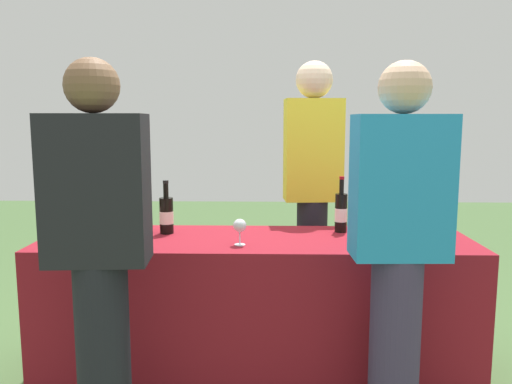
# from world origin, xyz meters

# --- Properties ---
(ground_plane) EXTENTS (12.00, 12.00, 0.00)m
(ground_plane) POSITION_xyz_m (0.00, 0.00, 0.00)
(ground_plane) COLOR #476638
(tasting_table) EXTENTS (2.29, 0.65, 0.76)m
(tasting_table) POSITION_xyz_m (0.00, 0.00, 0.38)
(tasting_table) COLOR maroon
(tasting_table) RESTS_ON ground_plane
(wine_bottle_0) EXTENTS (0.08, 0.08, 0.32)m
(wine_bottle_0) POSITION_xyz_m (-0.62, 0.09, 0.88)
(wine_bottle_0) COLOR black
(wine_bottle_0) RESTS_ON tasting_table
(wine_bottle_1) EXTENTS (0.08, 0.08, 0.30)m
(wine_bottle_1) POSITION_xyz_m (-0.50, 0.11, 0.87)
(wine_bottle_1) COLOR black
(wine_bottle_1) RESTS_ON tasting_table
(wine_bottle_2) EXTENTS (0.07, 0.07, 0.32)m
(wine_bottle_2) POSITION_xyz_m (0.48, 0.17, 0.88)
(wine_bottle_2) COLOR black
(wine_bottle_2) RESTS_ON tasting_table
(wine_bottle_3) EXTENTS (0.07, 0.07, 0.31)m
(wine_bottle_3) POSITION_xyz_m (0.87, 0.13, 0.87)
(wine_bottle_3) COLOR black
(wine_bottle_3) RESTS_ON tasting_table
(wine_glass_0) EXTENTS (0.07, 0.07, 0.13)m
(wine_glass_0) POSITION_xyz_m (-0.78, -0.07, 0.85)
(wine_glass_0) COLOR silver
(wine_glass_0) RESTS_ON tasting_table
(wine_glass_1) EXTENTS (0.06, 0.06, 0.14)m
(wine_glass_1) POSITION_xyz_m (-0.62, -0.16, 0.86)
(wine_glass_1) COLOR silver
(wine_glass_1) RESTS_ON tasting_table
(wine_glass_2) EXTENTS (0.07, 0.07, 0.13)m
(wine_glass_2) POSITION_xyz_m (-0.08, -0.16, 0.86)
(wine_glass_2) COLOR silver
(wine_glass_2) RESTS_ON tasting_table
(wine_glass_3) EXTENTS (0.07, 0.07, 0.14)m
(wine_glass_3) POSITION_xyz_m (0.54, -0.07, 0.86)
(wine_glass_3) COLOR silver
(wine_glass_3) RESTS_ON tasting_table
(ice_bucket) EXTENTS (0.22, 0.22, 0.22)m
(ice_bucket) POSITION_xyz_m (0.72, 0.02, 0.87)
(ice_bucket) COLOR silver
(ice_bucket) RESTS_ON tasting_table
(server_pouring) EXTENTS (0.38, 0.24, 1.76)m
(server_pouring) POSITION_xyz_m (0.35, 0.63, 0.98)
(server_pouring) COLOR black
(server_pouring) RESTS_ON ground_plane
(guest_0) EXTENTS (0.42, 0.25, 1.63)m
(guest_0) POSITION_xyz_m (-0.63, -0.65, 0.88)
(guest_0) COLOR black
(guest_0) RESTS_ON ground_plane
(guest_1) EXTENTS (0.41, 0.23, 1.63)m
(guest_1) POSITION_xyz_m (0.62, -0.53, 0.88)
(guest_1) COLOR #3F3351
(guest_1) RESTS_ON ground_plane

